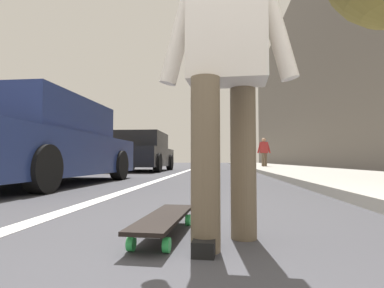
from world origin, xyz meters
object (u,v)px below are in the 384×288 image
object	(u,v)px
skater_person	(226,61)
parked_car_near	(41,144)
skateboard	(164,219)
parked_car_mid	(143,153)
pedestrian_distant	(264,151)
traffic_light	(193,119)

from	to	relation	value
skater_person	parked_car_near	xyz separation A→B (m)	(3.53, 3.14, -0.23)
skateboard	skater_person	world-z (taller)	skater_person
parked_car_mid	parked_car_near	bearing A→B (deg)	178.96
parked_car_mid	skateboard	bearing A→B (deg)	-165.16
parked_car_near	pedestrian_distant	world-z (taller)	pedestrian_distant
skater_person	traffic_light	distance (m)	18.27
skater_person	pedestrian_distant	size ratio (longest dim) A/B	1.05
skateboard	parked_car_near	size ratio (longest dim) A/B	0.19
parked_car_mid	traffic_light	world-z (taller)	traffic_light
skater_person	parked_car_mid	distance (m)	10.66
parked_car_near	pedestrian_distant	bearing A→B (deg)	-26.37
skateboard	parked_car_near	distance (m)	4.43
skater_person	parked_car_near	bearing A→B (deg)	41.61
skateboard	skater_person	xyz separation A→B (m)	(-0.15, -0.35, 0.84)
skater_person	parked_car_near	distance (m)	4.73
parked_car_mid	traffic_light	xyz separation A→B (m)	(7.85, -1.30, 2.32)
traffic_light	skater_person	bearing A→B (deg)	-174.59
skateboard	skater_person	size ratio (longest dim) A/B	0.52
parked_car_mid	skater_person	bearing A→B (deg)	-163.57
skateboard	traffic_light	world-z (taller)	traffic_light
parked_car_mid	pedestrian_distant	xyz separation A→B (m)	(4.14, -5.25, 0.17)
parked_car_mid	pedestrian_distant	distance (m)	6.69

